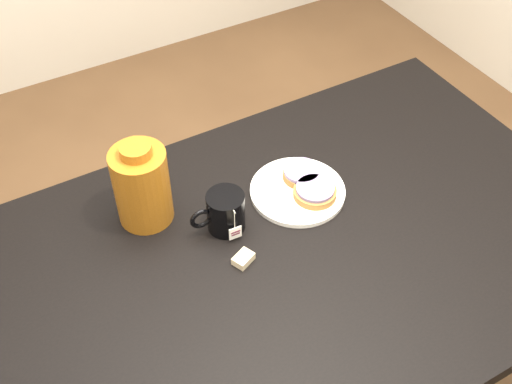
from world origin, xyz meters
TOP-DOWN VIEW (x-y plane):
  - table at (0.00, 0.00)m, footprint 1.40×0.90m
  - plate at (0.08, 0.14)m, footprint 0.23×0.23m
  - bagel_back at (0.11, 0.17)m, footprint 0.09×0.09m
  - bagel_front at (0.11, 0.10)m, footprint 0.13×0.13m
  - mug at (-0.12, 0.13)m, footprint 0.13×0.09m
  - teabag_pouch at (-0.13, 0.02)m, footprint 0.05×0.05m
  - bagel_package at (-0.26, 0.25)m, footprint 0.15×0.15m

SIDE VIEW (x-z plane):
  - table at x=0.00m, z-range 0.29..1.04m
  - plate at x=0.08m, z-range 0.75..0.77m
  - teabag_pouch at x=-0.13m, z-range 0.75..0.77m
  - bagel_front at x=0.11m, z-range 0.76..0.79m
  - bagel_back at x=0.11m, z-range 0.76..0.79m
  - mug at x=-0.12m, z-range 0.75..0.85m
  - bagel_package at x=-0.26m, z-range 0.74..0.95m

